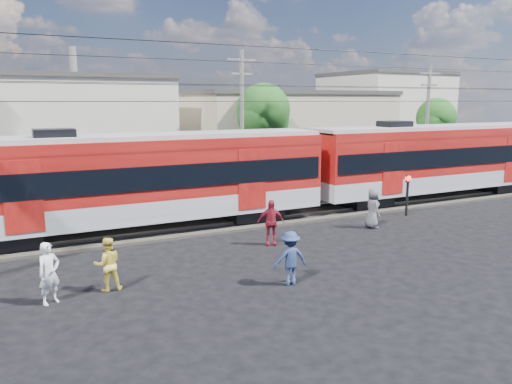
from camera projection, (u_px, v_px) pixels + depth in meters
ground at (272, 288)px, 14.98m from camera, size 120.00×120.00×0.00m
track_bed at (186, 226)px, 22.01m from camera, size 70.00×3.40×0.12m
rail_near at (192, 228)px, 21.33m from camera, size 70.00×0.12×0.12m
rail_far at (181, 220)px, 22.65m from camera, size 70.00×0.12×0.12m
commuter_train at (145, 177)px, 20.82m from camera, size 50.30×3.08×4.17m
building_midwest at (77, 126)px, 37.21m from camera, size 12.24×12.24×7.30m
building_mideast at (283, 129)px, 41.67m from camera, size 16.32×10.20×6.30m
building_east at (383, 114)px, 51.16m from camera, size 10.20×10.20×8.30m
utility_pole_mid at (242, 117)px, 29.99m from camera, size 1.80×0.24×8.50m
utility_pole_east at (427, 119)px, 35.30m from camera, size 1.80×0.24×8.00m
tree_near at (265, 114)px, 34.09m from camera, size 3.82×3.64×6.72m
tree_far at (437, 120)px, 39.91m from camera, size 3.36×3.12×5.76m
pedestrian_a at (49, 273)px, 13.67m from camera, size 0.76×0.67×1.74m
pedestrian_b at (108, 264)px, 14.62m from camera, size 0.80×0.63×1.61m
pedestrian_c at (290, 258)px, 15.10m from camera, size 1.13×0.71×1.67m
pedestrian_d at (271, 222)px, 19.26m from camera, size 1.13×0.77×1.79m
pedestrian_e at (373, 208)px, 21.87m from camera, size 0.66×0.92×1.75m
car_silver at (443, 171)px, 34.50m from camera, size 4.48×1.88×1.51m
car_white at (505, 166)px, 37.24m from camera, size 4.37×1.60×1.43m
crossing_signal at (408, 187)px, 24.12m from camera, size 0.29×0.29×2.02m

